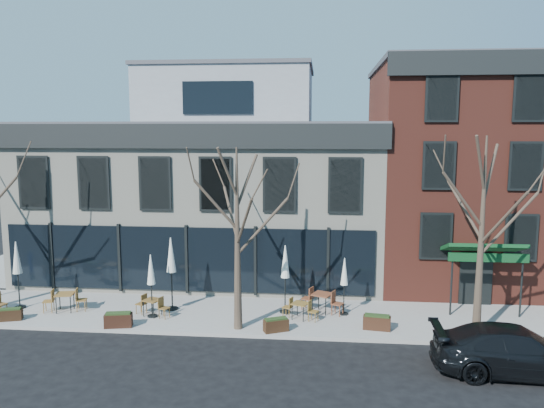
{
  "coord_description": "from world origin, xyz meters",
  "views": [
    {
      "loc": [
        6.19,
        -23.49,
        7.83
      ],
      "look_at": [
        3.77,
        2.0,
        4.24
      ],
      "focal_mm": 35.0,
      "sensor_mm": 36.0,
      "label": 1
    }
  ],
  "objects": [
    {
      "name": "ground",
      "position": [
        0.0,
        0.0,
        0.0
      ],
      "size": [
        120.0,
        120.0,
        0.0
      ],
      "primitive_type": "plane",
      "color": "black",
      "rests_on": "ground"
    },
    {
      "name": "sidewalk_front",
      "position": [
        3.25,
        -2.15,
        0.07
      ],
      "size": [
        33.5,
        4.7,
        0.15
      ],
      "primitive_type": "cube",
      "color": "gray",
      "rests_on": "ground"
    },
    {
      "name": "sidewalk_side",
      "position": [
        -11.25,
        6.0,
        0.07
      ],
      "size": [
        4.5,
        12.0,
        0.15
      ],
      "primitive_type": "cube",
      "color": "gray",
      "rests_on": "ground"
    },
    {
      "name": "corner_building",
      "position": [
        0.07,
        5.07,
        4.72
      ],
      "size": [
        18.39,
        10.39,
        11.1
      ],
      "color": "beige",
      "rests_on": "ground"
    },
    {
      "name": "red_brick_building",
      "position": [
        13.0,
        4.98,
        5.64
      ],
      "size": [
        8.2,
        11.78,
        11.18
      ],
      "color": "maroon",
      "rests_on": "ground"
    },
    {
      "name": "tree_mid",
      "position": [
        3.01,
        -3.9,
        3.79
      ],
      "size": [
        3.5,
        3.55,
        7.04
      ],
      "color": "#382B21",
      "rests_on": "sidewalk_front"
    },
    {
      "name": "tree_right",
      "position": [
        12.01,
        -3.9,
        4.02
      ],
      "size": [
        3.72,
        3.77,
        7.48
      ],
      "color": "#382B21",
      "rests_on": "sidewalk_front"
    },
    {
      "name": "parked_sedan",
      "position": [
        12.5,
        -6.6,
        0.77
      ],
      "size": [
        5.37,
        2.27,
        1.55
      ],
      "primitive_type": "imported",
      "rotation": [
        0.0,
        0.0,
        1.55
      ],
      "color": "black",
      "rests_on": "ground"
    },
    {
      "name": "cafe_set_1",
      "position": [
        -4.66,
        -2.66,
        0.64
      ],
      "size": [
        1.87,
        0.87,
        0.96
      ],
      "color": "brown",
      "rests_on": "sidewalk_front"
    },
    {
      "name": "cafe_set_2",
      "position": [
        -0.77,
        -2.84,
        0.59
      ],
      "size": [
        1.65,
        0.96,
        0.85
      ],
      "color": "brown",
      "rests_on": "sidewalk_front"
    },
    {
      "name": "cafe_set_4",
      "position": [
        5.37,
        -2.62,
        0.57
      ],
      "size": [
        1.59,
        0.96,
        0.82
      ],
      "color": "brown",
      "rests_on": "sidewalk_front"
    },
    {
      "name": "cafe_set_5",
      "position": [
        6.26,
        -1.74,
        0.66
      ],
      "size": [
        1.91,
        1.22,
        1.0
      ],
      "color": "brown",
      "rests_on": "sidewalk_front"
    },
    {
      "name": "umbrella_0",
      "position": [
        -6.82,
        -2.46,
        2.23
      ],
      "size": [
        0.47,
        0.47,
        2.95
      ],
      "color": "black",
      "rests_on": "sidewalk_front"
    },
    {
      "name": "umbrella_1",
      "position": [
        -0.75,
        -2.94,
        2.01
      ],
      "size": [
        0.42,
        0.42,
        2.63
      ],
      "color": "black",
      "rests_on": "sidewalk_front"
    },
    {
      "name": "umbrella_2",
      "position": [
        -0.18,
        -1.98,
        2.37
      ],
      "size": [
        0.5,
        0.5,
        3.15
      ],
      "color": "black",
      "rests_on": "sidewalk_front"
    },
    {
      "name": "umbrella_3",
      "position": [
        4.69,
        -1.91,
        2.2
      ],
      "size": [
        0.46,
        0.46,
        2.9
      ],
      "color": "black",
      "rests_on": "sidewalk_front"
    },
    {
      "name": "umbrella_4",
      "position": [
        7.16,
        -1.92,
        1.86
      ],
      "size": [
        0.39,
        0.39,
        2.43
      ],
      "color": "black",
      "rests_on": "sidewalk_front"
    },
    {
      "name": "planter_0",
      "position": [
        -6.36,
        -3.91,
        0.4
      ],
      "size": [
        0.96,
        0.61,
        0.5
      ],
      "color": "black",
      "rests_on": "sidewalk_front"
    },
    {
      "name": "planter_1",
      "position": [
        -1.71,
        -4.2,
        0.44
      ],
      "size": [
        1.12,
        0.62,
        0.59
      ],
      "color": "black",
      "rests_on": "sidewalk_front"
    },
    {
      "name": "planter_2",
      "position": [
        4.5,
        -4.08,
        0.41
      ],
      "size": [
        1.01,
        0.74,
        0.53
      ],
      "color": "#321E10",
      "rests_on": "sidewalk_front"
    },
    {
      "name": "planter_3",
      "position": [
        8.38,
        -3.5,
        0.44
      ],
      "size": [
        1.1,
        0.57,
        0.58
      ],
      "color": "#321B10",
      "rests_on": "sidewalk_front"
    }
  ]
}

